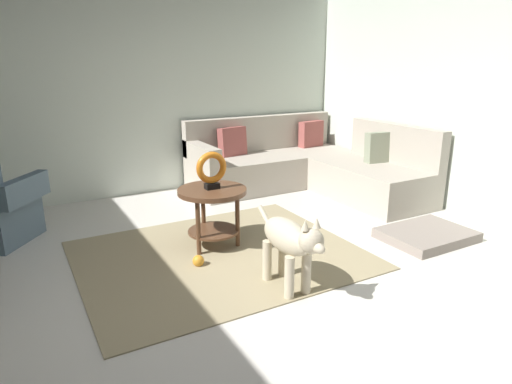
{
  "coord_description": "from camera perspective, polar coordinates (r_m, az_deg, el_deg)",
  "views": [
    {
      "loc": [
        -1.3,
        -2.51,
        1.61
      ],
      "look_at": [
        0.45,
        0.6,
        0.55
      ],
      "focal_mm": 31.3,
      "sensor_mm": 36.0,
      "label": 1
    }
  ],
  "objects": [
    {
      "name": "sectional_couch",
      "position": [
        5.75,
        6.52,
        3.17
      ],
      "size": [
        2.2,
        2.25,
        0.88
      ],
      "color": "#B2A899",
      "rests_on": "ground_plane"
    },
    {
      "name": "side_table",
      "position": [
        3.9,
        -5.58,
        -1.32
      ],
      "size": [
        0.6,
        0.6,
        0.54
      ],
      "color": "brown",
      "rests_on": "ground_plane"
    },
    {
      "name": "area_rug",
      "position": [
        3.87,
        -4.65,
        -8.02
      ],
      "size": [
        2.3,
        1.9,
        0.01
      ],
      "primitive_type": "cube",
      "color": "tan",
      "rests_on": "ground_plane"
    },
    {
      "name": "ground_plane",
      "position": [
        3.27,
        -1.77,
        -13.89
      ],
      "size": [
        6.0,
        6.0,
        0.1
      ],
      "primitive_type": "cube",
      "color": "silver"
    },
    {
      "name": "dog",
      "position": [
        3.18,
        4.35,
        -6.31
      ],
      "size": [
        0.23,
        0.85,
        0.63
      ],
      "rotation": [
        0.0,
        0.0,
        3.12
      ],
      "color": "beige",
      "rests_on": "ground_plane"
    },
    {
      "name": "dog_bed_mat",
      "position": [
        4.46,
        20.96,
        -5.15
      ],
      "size": [
        0.8,
        0.6,
        0.09
      ],
      "primitive_type": "cube",
      "color": "gray",
      "rests_on": "ground_plane"
    },
    {
      "name": "torus_sculpture",
      "position": [
        3.83,
        -5.7,
        2.89
      ],
      "size": [
        0.28,
        0.08,
        0.33
      ],
      "color": "black",
      "rests_on": "side_table"
    },
    {
      "name": "wall_back",
      "position": [
        5.61,
        -16.37,
        13.23
      ],
      "size": [
        6.0,
        0.12,
        2.7
      ],
      "primitive_type": "cube",
      "color": "silver",
      "rests_on": "ground_plane"
    },
    {
      "name": "dog_toy_ball",
      "position": [
        3.68,
        -7.38,
        -8.71
      ],
      "size": [
        0.1,
        0.1,
        0.1
      ],
      "primitive_type": "sphere",
      "color": "orange",
      "rests_on": "ground_plane"
    }
  ]
}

